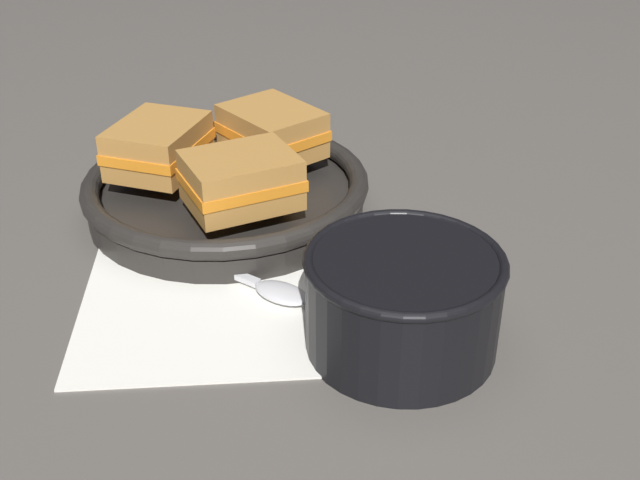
# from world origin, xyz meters

# --- Properties ---
(ground_plane) EXTENTS (4.00, 4.00, 0.00)m
(ground_plane) POSITION_xyz_m (0.00, 0.00, 0.00)
(ground_plane) COLOR #56514C
(napkin) EXTENTS (0.31, 0.27, 0.00)m
(napkin) POSITION_xyz_m (-0.06, 0.00, 0.00)
(napkin) COLOR white
(napkin) RESTS_ON ground_plane
(soup_bowl) EXTENTS (0.15, 0.15, 0.08)m
(soup_bowl) POSITION_xyz_m (0.07, -0.06, 0.04)
(soup_bowl) COLOR black
(soup_bowl) RESTS_ON ground_plane
(spoon) EXTENTS (0.15, 0.09, 0.01)m
(spoon) POSITION_xyz_m (-0.04, 0.00, 0.01)
(spoon) COLOR silver
(spoon) RESTS_ON napkin
(skillet) EXTENTS (0.27, 0.27, 0.04)m
(skillet) POSITION_xyz_m (-0.10, 0.14, 0.02)
(skillet) COLOR black
(skillet) RESTS_ON ground_plane
(sandwich_near_left) EXTENTS (0.12, 0.12, 0.05)m
(sandwich_near_left) POSITION_xyz_m (-0.06, 0.19, 0.06)
(sandwich_near_left) COLOR #B27A38
(sandwich_near_left) RESTS_ON skillet
(sandwich_near_right) EXTENTS (0.09, 0.11, 0.05)m
(sandwich_near_right) POSITION_xyz_m (-0.17, 0.14, 0.06)
(sandwich_near_right) COLOR #B27A38
(sandwich_near_right) RESTS_ON skillet
(sandwich_far_left) EXTENTS (0.12, 0.11, 0.05)m
(sandwich_far_left) POSITION_xyz_m (-0.07, 0.08, 0.06)
(sandwich_far_left) COLOR #B27A38
(sandwich_far_left) RESTS_ON skillet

